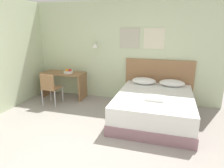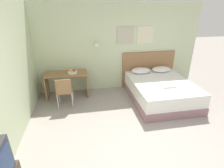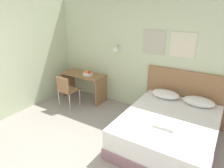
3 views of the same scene
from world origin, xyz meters
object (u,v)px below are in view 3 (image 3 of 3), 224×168
at_px(fruit_bowl, 88,74).
at_px(folded_towel_near_foot, 166,124).
at_px(desk, 84,81).
at_px(bed, 168,131).
at_px(pillow_right, 199,102).
at_px(pillow_left, 165,94).
at_px(desk_chair, 66,89).
at_px(headboard, 184,96).

bearing_deg(fruit_bowl, folded_towel_near_foot, -22.10).
xyz_separation_m(folded_towel_near_foot, fruit_bowl, (-2.46, 1.00, 0.17)).
bearing_deg(folded_towel_near_foot, desk, 158.64).
bearing_deg(folded_towel_near_foot, bed, 94.30).
height_order(desk, fruit_bowl, fruit_bowl).
bearing_deg(fruit_bowl, pillow_right, 1.61).
height_order(pillow_left, desk, desk).
xyz_separation_m(pillow_right, desk_chair, (-3.01, -0.69, -0.16)).
bearing_deg(desk, fruit_bowl, -10.94).
height_order(bed, desk, desk).
height_order(desk, desk_chair, desk_chair).
bearing_deg(pillow_right, bed, -114.03).
bearing_deg(desk_chair, bed, -1.84).
distance_m(bed, desk, 2.74).
bearing_deg(desk, pillow_right, 0.81).
relative_size(pillow_right, desk_chair, 0.73).
bearing_deg(folded_towel_near_foot, headboard, 90.97).
distance_m(headboard, desk, 2.65).
relative_size(headboard, folded_towel_near_foot, 4.94).
distance_m(pillow_left, desk, 2.29).
height_order(pillow_right, fruit_bowl, fruit_bowl).
xyz_separation_m(pillow_right, desk, (-2.97, -0.04, -0.14)).
bearing_deg(pillow_right, folded_towel_near_foot, -106.61).
xyz_separation_m(pillow_right, fruit_bowl, (-2.79, -0.08, 0.12)).
relative_size(bed, pillow_left, 3.34).
bearing_deg(desk, pillow_left, 1.05).
bearing_deg(folded_towel_near_foot, pillow_left, 108.83).
bearing_deg(fruit_bowl, pillow_left, 2.13).
bearing_deg(pillow_left, pillow_right, 0.00).
relative_size(bed, pillow_right, 3.34).
xyz_separation_m(headboard, pillow_right, (0.34, -0.27, 0.07)).
bearing_deg(headboard, desk_chair, -160.13).
height_order(bed, pillow_right, pillow_right).
relative_size(pillow_left, desk_chair, 0.73).
height_order(bed, folded_towel_near_foot, folded_towel_near_foot).
distance_m(pillow_left, pillow_right, 0.69).
bearing_deg(headboard, fruit_bowl, -171.77).
xyz_separation_m(bed, desk_chair, (-2.66, 0.09, 0.21)).
bearing_deg(bed, desk, 164.45).
distance_m(folded_towel_near_foot, fruit_bowl, 2.66).
distance_m(pillow_left, fruit_bowl, 2.10).
bearing_deg(pillow_right, desk, -179.19).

